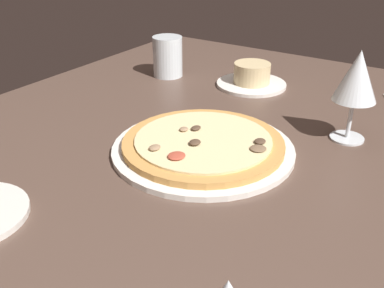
{
  "coord_description": "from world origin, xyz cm",
  "views": [
    {
      "loc": [
        -54.32,
        -37.78,
        42.21
      ],
      "look_at": [
        3.53,
        0.06,
        7.0
      ],
      "focal_mm": 42.66,
      "sensor_mm": 36.0,
      "label": 1
    }
  ],
  "objects_px": {
    "pizza_main": "(203,146)",
    "wine_glass_far": "(357,79)",
    "ramekin_on_saucer": "(252,77)",
    "water_glass": "(168,59)"
  },
  "relations": [
    {
      "from": "pizza_main",
      "to": "wine_glass_far",
      "type": "xyz_separation_m",
      "value": [
        0.19,
        -0.2,
        0.11
      ]
    },
    {
      "from": "pizza_main",
      "to": "wine_glass_far",
      "type": "bearing_deg",
      "value": -46.3
    },
    {
      "from": "pizza_main",
      "to": "ramekin_on_saucer",
      "type": "bearing_deg",
      "value": 13.0
    },
    {
      "from": "wine_glass_far",
      "to": "water_glass",
      "type": "height_order",
      "value": "wine_glass_far"
    },
    {
      "from": "water_glass",
      "to": "ramekin_on_saucer",
      "type": "bearing_deg",
      "value": -77.51
    },
    {
      "from": "ramekin_on_saucer",
      "to": "wine_glass_far",
      "type": "xyz_separation_m",
      "value": [
        -0.17,
        -0.28,
        0.1
      ]
    },
    {
      "from": "ramekin_on_saucer",
      "to": "water_glass",
      "type": "bearing_deg",
      "value": 102.49
    },
    {
      "from": "pizza_main",
      "to": "wine_glass_far",
      "type": "distance_m",
      "value": 0.3
    },
    {
      "from": "ramekin_on_saucer",
      "to": "wine_glass_far",
      "type": "bearing_deg",
      "value": -120.46
    },
    {
      "from": "pizza_main",
      "to": "ramekin_on_saucer",
      "type": "distance_m",
      "value": 0.37
    }
  ]
}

